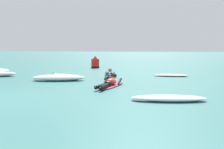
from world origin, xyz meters
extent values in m
plane|color=#387A75|center=(0.00, 10.00, 0.00)|extent=(120.00, 120.00, 0.00)
ellipsoid|color=#E54C66|center=(3.30, 3.44, 0.04)|extent=(0.98, 2.34, 0.07)
ellipsoid|color=#E54C66|center=(3.51, 4.51, 0.05)|extent=(0.23, 0.23, 0.06)
ellipsoid|color=red|center=(3.31, 3.49, 0.20)|extent=(0.53, 0.75, 0.35)
ellipsoid|color=black|center=(3.23, 3.10, 0.17)|extent=(0.39, 0.34, 0.20)
cylinder|color=black|center=(3.04, 2.57, 0.14)|extent=(0.34, 0.83, 0.14)
ellipsoid|color=black|center=(2.94, 2.17, 0.14)|extent=(0.14, 0.24, 0.08)
cylinder|color=black|center=(3.20, 2.54, 0.14)|extent=(0.25, 0.83, 0.14)
ellipsoid|color=black|center=(3.14, 2.13, 0.14)|extent=(0.14, 0.24, 0.08)
cylinder|color=black|center=(3.16, 3.90, 0.12)|extent=(0.21, 0.62, 0.35)
sphere|color=tan|center=(3.24, 4.29, 0.02)|extent=(0.09, 0.09, 0.09)
cylinder|color=black|center=(3.59, 3.79, 0.12)|extent=(0.21, 0.62, 0.35)
sphere|color=tan|center=(3.67, 4.16, 0.02)|extent=(0.09, 0.09, 0.09)
sphere|color=tan|center=(3.38, 3.88, 0.38)|extent=(0.21, 0.21, 0.21)
ellipsoid|color=black|center=(3.38, 3.86, 0.41)|extent=(0.26, 0.24, 0.16)
ellipsoid|color=silver|center=(2.77, 6.21, 0.04)|extent=(0.77, 2.21, 0.07)
ellipsoid|color=silver|center=(2.66, 7.23, 0.05)|extent=(0.22, 0.22, 0.06)
ellipsoid|color=black|center=(2.77, 6.26, 0.20)|extent=(0.47, 0.68, 0.34)
ellipsoid|color=black|center=(2.81, 5.88, 0.17)|extent=(0.37, 0.32, 0.20)
cylinder|color=black|center=(2.79, 5.30, 0.14)|extent=(0.18, 0.87, 0.14)
ellipsoid|color=black|center=(2.82, 4.87, 0.14)|extent=(0.12, 0.23, 0.08)
cylinder|color=black|center=(2.95, 5.31, 0.14)|extent=(0.28, 0.87, 0.14)
ellipsoid|color=black|center=(3.02, 4.89, 0.14)|extent=(0.12, 0.23, 0.08)
cylinder|color=black|center=(2.51, 6.59, 0.12)|extent=(0.15, 0.58, 0.33)
sphere|color=tan|center=(2.47, 6.96, 0.02)|extent=(0.09, 0.09, 0.09)
cylinder|color=black|center=(2.95, 6.62, 0.12)|extent=(0.15, 0.58, 0.33)
sphere|color=tan|center=(2.91, 6.97, 0.02)|extent=(0.09, 0.09, 0.09)
sphere|color=tan|center=(2.73, 6.64, 0.38)|extent=(0.21, 0.21, 0.21)
ellipsoid|color=#AD894C|center=(2.73, 6.62, 0.41)|extent=(0.24, 0.22, 0.16)
ellipsoid|color=silver|center=(-0.04, 7.32, 0.04)|extent=(2.17, 1.32, 0.07)
cube|color=#1E9EDB|center=(-0.04, 7.32, 0.07)|extent=(1.68, 0.74, 0.01)
cone|color=black|center=(-0.86, 7.67, 0.01)|extent=(0.13, 0.13, 0.16)
ellipsoid|color=white|center=(-4.57, 8.48, 0.08)|extent=(0.97, 0.85, 0.15)
ellipsoid|color=white|center=(5.98, 7.62, 0.06)|extent=(1.88, 0.69, 0.13)
ellipsoid|color=white|center=(6.45, 7.73, 0.04)|extent=(0.75, 0.55, 0.09)
ellipsoid|color=white|center=(5.42, 7.55, 0.04)|extent=(0.73, 0.48, 0.07)
ellipsoid|color=white|center=(5.52, 0.83, 0.09)|extent=(2.36, 0.94, 0.17)
ellipsoid|color=white|center=(6.08, 1.00, 0.06)|extent=(0.90, 0.71, 0.12)
ellipsoid|color=white|center=(4.84, 0.69, 0.05)|extent=(0.86, 0.43, 0.10)
ellipsoid|color=white|center=(-3.20, 6.25, 0.10)|extent=(1.08, 0.78, 0.21)
ellipsoid|color=white|center=(0.51, 4.88, 0.15)|extent=(2.63, 1.39, 0.30)
ellipsoid|color=white|center=(1.10, 5.13, 0.10)|extent=(0.95, 0.56, 0.21)
ellipsoid|color=white|center=(-0.21, 4.64, 0.08)|extent=(0.92, 0.50, 0.16)
cylinder|color=red|center=(0.59, 12.55, 0.34)|extent=(0.60, 0.60, 0.68)
cone|color=red|center=(0.59, 12.55, 0.80)|extent=(0.42, 0.42, 0.24)
cylinder|color=black|center=(0.59, 12.55, 0.06)|extent=(0.63, 0.63, 0.12)
camera|label=1|loc=(5.08, -7.39, 1.67)|focal=42.97mm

